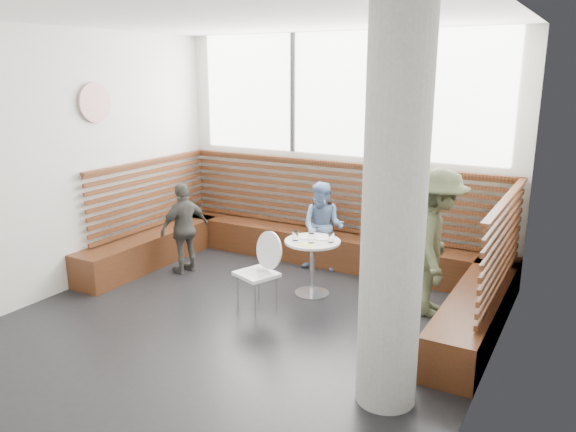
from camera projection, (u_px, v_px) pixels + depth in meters
The scene contains 15 objects.
room at pixel (240, 181), 5.74m from camera, with size 5.00×5.00×3.20m.
booth at pixel (316, 246), 7.53m from camera, with size 5.00×2.50×1.44m.
concrete_column at pixel (394, 216), 4.35m from camera, with size 0.50×0.50×3.20m, color gray.
wall_art at pixel (95, 103), 7.07m from camera, with size 0.50×0.50×0.03m, color white.
cafe_table at pixel (312, 256), 6.84m from camera, with size 0.68×0.68×0.70m.
cafe_chair at pixel (260, 265), 6.41m from camera, with size 0.44×0.43×0.92m.
adult_man at pixel (437, 243), 6.22m from camera, with size 1.08×0.62×1.68m, color #444B32.
child_back at pixel (323, 227), 7.66m from camera, with size 0.60×0.47×1.24m, color #6E8DBF.
child_left at pixel (185, 228), 7.60m from camera, with size 0.73×0.30×1.24m, color #43413C.
plate_near at pixel (307, 238), 6.88m from camera, with size 0.18×0.18×0.01m, color white.
plate_far at pixel (322, 239), 6.84m from camera, with size 0.18×0.18×0.01m, color white.
glass_left at pixel (295, 236), 6.78m from camera, with size 0.07×0.07×0.12m, color white.
glass_mid at pixel (311, 238), 6.69m from camera, with size 0.07×0.07×0.11m, color white.
glass_right at pixel (331, 237), 6.71m from camera, with size 0.07×0.07×0.12m, color white.
menu_card at pixel (307, 245), 6.61m from camera, with size 0.20×0.14×0.00m, color #A5C64C.
Camera 1 is at (3.21, -4.67, 2.70)m, focal length 35.00 mm.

